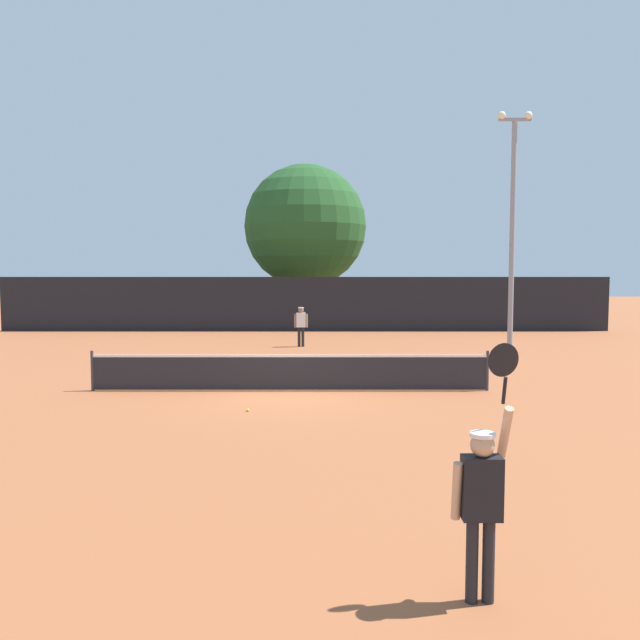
# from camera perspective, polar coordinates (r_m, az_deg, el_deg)

# --- Properties ---
(ground_plane) EXTENTS (120.00, 120.00, 0.00)m
(ground_plane) POSITION_cam_1_polar(r_m,az_deg,el_deg) (17.61, -2.39, -6.15)
(ground_plane) COLOR #9E5633
(tennis_net) EXTENTS (10.62, 0.08, 1.07)m
(tennis_net) POSITION_cam_1_polar(r_m,az_deg,el_deg) (17.52, -2.39, -4.50)
(tennis_net) COLOR #232328
(tennis_net) RESTS_ON ground
(perimeter_fence) EXTENTS (31.82, 0.12, 2.83)m
(perimeter_fence) POSITION_cam_1_polar(r_m,az_deg,el_deg) (34.26, -1.10, 1.41)
(perimeter_fence) COLOR black
(perimeter_fence) RESTS_ON ground
(player_serving) EXTENTS (0.68, 0.40, 2.53)m
(player_serving) POSITION_cam_1_polar(r_m,az_deg,el_deg) (6.70, 14.19, -14.16)
(player_serving) COLOR black
(player_serving) RESTS_ON ground
(player_receiving) EXTENTS (0.57, 0.24, 1.65)m
(player_receiving) POSITION_cam_1_polar(r_m,az_deg,el_deg) (27.33, -1.42, -0.23)
(player_receiving) COLOR white
(player_receiving) RESTS_ON ground
(tennis_ball) EXTENTS (0.07, 0.07, 0.07)m
(tennis_ball) POSITION_cam_1_polar(r_m,az_deg,el_deg) (15.13, -6.05, -7.79)
(tennis_ball) COLOR #CCE033
(tennis_ball) RESTS_ON ground
(light_pole) EXTENTS (1.18, 0.28, 8.56)m
(light_pole) POSITION_cam_1_polar(r_m,az_deg,el_deg) (23.59, 16.65, 8.18)
(light_pole) COLOR gray
(light_pole) RESTS_ON ground
(large_tree) EXTENTS (7.29, 7.29, 9.45)m
(large_tree) POSITION_cam_1_polar(r_m,az_deg,el_deg) (39.49, -1.04, 8.16)
(large_tree) COLOR brown
(large_tree) RESTS_ON ground
(parked_car_near) EXTENTS (2.43, 4.41, 1.69)m
(parked_car_near) POSITION_cam_1_polar(r_m,az_deg,el_deg) (41.70, -12.02, 0.97)
(parked_car_near) COLOR navy
(parked_car_near) RESTS_ON ground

